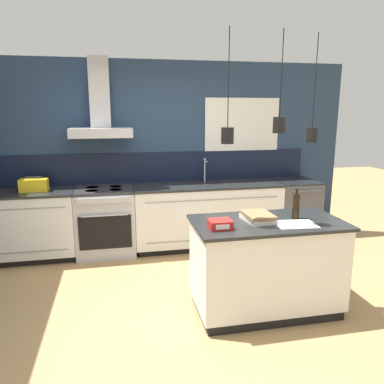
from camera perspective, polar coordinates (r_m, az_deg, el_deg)
name	(u,v)px	position (r m, az deg, el deg)	size (l,w,h in m)	color
ground_plane	(183,310)	(3.88, -1.37, -17.49)	(16.00, 16.00, 0.00)	tan
wall_back	(155,151)	(5.36, -5.68, 6.21)	(5.60, 2.31, 2.60)	navy
counter_run_left	(28,225)	(5.34, -23.78, -4.65)	(1.24, 0.64, 0.91)	black
counter_run_sink	(207,215)	(5.36, 2.34, -3.50)	(2.08, 0.64, 1.26)	black
oven_range	(106,221)	(5.21, -13.01, -4.36)	(0.77, 0.66, 0.91)	#B5B5BA
dishwasher	(294,210)	(5.82, 15.25, -2.72)	(0.61, 0.65, 0.91)	#4C4C51
kitchen_island	(266,266)	(3.75, 11.22, -10.96)	(1.42, 0.76, 0.91)	black
bottle_on_island	(296,206)	(3.71, 15.57, -2.05)	(0.07, 0.07, 0.30)	black
book_stack	(258,217)	(3.58, 10.00, -3.77)	(0.27, 0.35, 0.07)	silver
red_supply_box	(220,224)	(3.31, 4.29, -4.92)	(0.20, 0.17, 0.08)	red
paper_pile	(296,224)	(3.55, 15.54, -4.76)	(0.38, 0.30, 0.01)	silver
yellow_toolbox	(34,185)	(5.19, -22.95, 0.99)	(0.34, 0.18, 0.19)	gold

